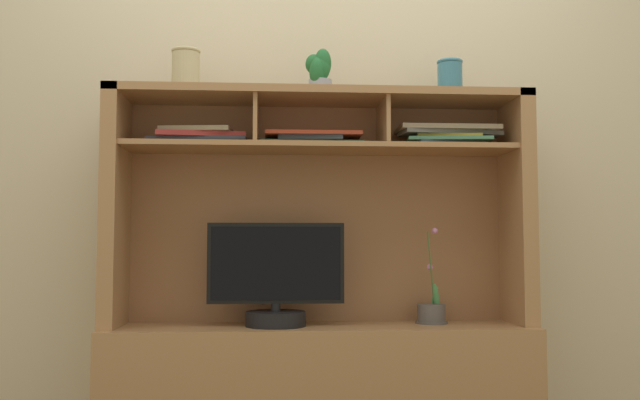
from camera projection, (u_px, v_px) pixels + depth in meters
name	position (u px, v px, depth m)	size (l,w,h in m)	color
back_wall	(316.00, 118.00, 2.98)	(6.00, 0.02, 2.80)	beige
media_console	(320.00, 355.00, 2.69)	(1.64, 0.44, 1.45)	#A2744A
tv_monitor	(276.00, 283.00, 2.65)	(0.52, 0.23, 0.39)	black
potted_orchid	(431.00, 312.00, 2.74)	(0.13, 0.13, 0.38)	#514B49
magazine_stack_left	(312.00, 140.00, 2.77)	(0.41, 0.19, 0.05)	#417E68
magazine_stack_centre	(199.00, 137.00, 2.74)	(0.40, 0.19, 0.07)	#3E7971
magazine_stack_right	(448.00, 136.00, 2.78)	(0.42, 0.21, 0.08)	#2C424C
potted_succulent	(320.00, 70.00, 2.75)	(0.11, 0.11, 0.18)	#8B909D
ceramic_vase	(186.00, 71.00, 2.75)	(0.11, 0.11, 0.17)	tan
accent_vase	(450.00, 78.00, 2.82)	(0.11, 0.11, 0.15)	teal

